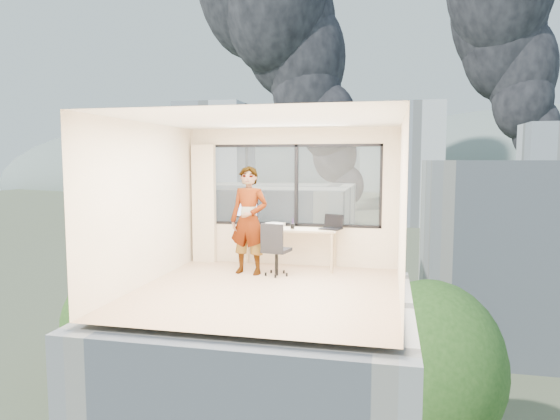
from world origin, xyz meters
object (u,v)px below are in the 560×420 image
(chair, at_px, (277,249))
(handbag, at_px, (332,222))
(monitor, at_px, (247,212))
(laptop, at_px, (331,223))
(desk, at_px, (288,248))
(person, at_px, (249,220))
(game_console, at_px, (275,224))

(chair, bearing_deg, handbag, 56.17)
(monitor, height_order, laptop, monitor)
(desk, relative_size, chair, 1.90)
(laptop, bearing_deg, desk, -161.96)
(chair, relative_size, laptop, 2.37)
(chair, height_order, handbag, handbag)
(person, height_order, handbag, person)
(person, bearing_deg, laptop, 31.27)
(desk, bearing_deg, game_console, 145.36)
(chair, bearing_deg, monitor, 146.93)
(desk, distance_m, monitor, 1.03)
(person, distance_m, laptop, 1.49)
(laptop, height_order, handbag, laptop)
(monitor, bearing_deg, handbag, 25.29)
(laptop, bearing_deg, chair, -125.62)
(person, xyz_separation_m, game_console, (0.30, 0.78, -0.16))
(game_console, height_order, laptop, laptop)
(laptop, bearing_deg, monitor, -164.72)
(chair, height_order, game_console, chair)
(desk, height_order, chair, chair)
(monitor, xyz_separation_m, handbag, (1.60, 0.14, -0.16))
(chair, distance_m, laptop, 1.14)
(monitor, bearing_deg, person, -51.35)
(desk, relative_size, laptop, 4.52)
(chair, distance_m, monitor, 1.16)
(chair, bearing_deg, person, -173.20)
(desk, distance_m, chair, 0.64)
(chair, distance_m, person, 0.70)
(desk, xyz_separation_m, monitor, (-0.80, 0.08, 0.64))
(person, xyz_separation_m, handbag, (1.37, 0.82, -0.09))
(person, relative_size, laptop, 4.76)
(game_console, bearing_deg, person, -90.85)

